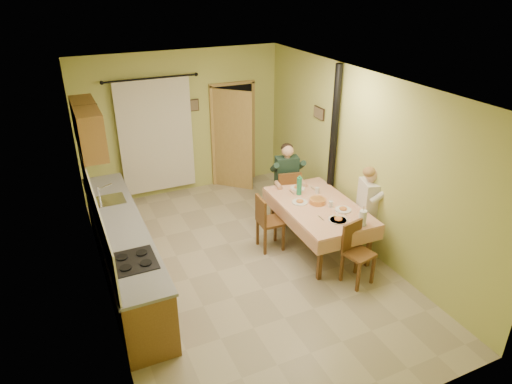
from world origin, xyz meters
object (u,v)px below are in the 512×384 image
chair_right (367,231)px  man_far (287,174)px  dining_table (318,225)px  chair_left (270,232)px  man_right (370,199)px  chair_near (357,265)px  chair_far (286,204)px  stove_flue (331,169)px

chair_right → man_far: 1.69m
dining_table → chair_left: size_ratio=2.05×
man_right → chair_near: bearing=151.3°
man_right → chair_far: bearing=43.1°
man_right → stove_flue: (-0.10, 0.96, 0.15)m
man_right → stove_flue: stove_flue is taller
chair_near → dining_table: bearing=-102.0°
dining_table → chair_left: (-0.73, 0.27, -0.09)m
chair_left → dining_table: bearing=72.4°
chair_right → man_right: 0.59m
chair_near → man_far: bearing=-101.9°
dining_table → chair_left: chair_left is taller
man_right → man_far: bearing=42.8°
chair_far → stove_flue: stove_flue is taller
man_far → stove_flue: 0.77m
stove_flue → man_far: bearing=144.3°
chair_right → man_far: size_ratio=0.73×
chair_far → chair_left: chair_far is taller
chair_right → stove_flue: 1.22m
chair_left → chair_right: bearing=69.0°
chair_near → stove_flue: bearing=-122.0°
chair_right → stove_flue: (-0.12, 0.97, 0.73)m
chair_right → stove_flue: stove_flue is taller
man_far → man_right: same height
chair_near → chair_right: bearing=-147.8°
dining_table → man_right: bearing=-25.8°
chair_far → stove_flue: size_ratio=0.34×
chair_far → man_far: man_far is taller
chair_far → man_right: 1.67m
man_far → stove_flue: (0.61, -0.44, 0.15)m
chair_far → chair_right: 1.58m
man_far → chair_right: bearing=-50.2°
dining_table → chair_right: 0.81m
dining_table → man_right: (0.70, -0.36, 0.50)m
chair_near → chair_right: size_ratio=0.90×
chair_far → man_right: (0.72, -1.39, 0.59)m
chair_far → chair_right: (0.73, -1.40, 0.00)m
man_far → stove_flue: size_ratio=0.50×
chair_near → man_right: man_right is taller
stove_flue → man_right: bearing=-84.0°
dining_table → stove_flue: (0.60, 0.60, 0.65)m
dining_table → chair_far: size_ratio=1.98×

